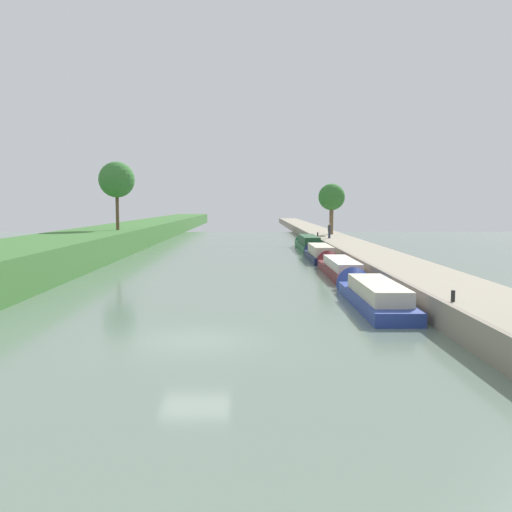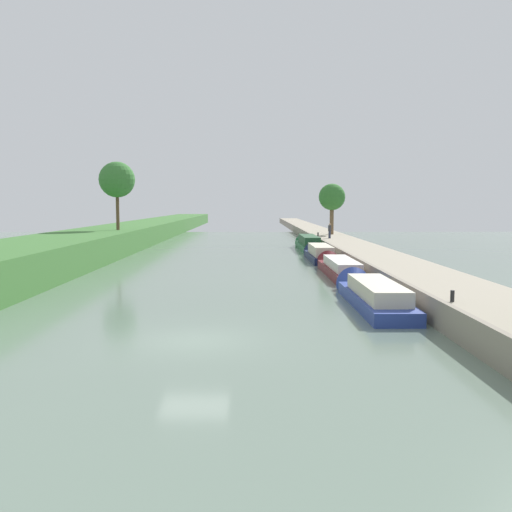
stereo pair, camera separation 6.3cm
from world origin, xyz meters
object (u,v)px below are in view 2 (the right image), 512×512
at_px(mooring_bollard_far, 318,234).
at_px(narrowboat_green, 308,244).
at_px(narrowboat_blue, 371,294).
at_px(narrowboat_maroon, 339,267).
at_px(mooring_bollard_near, 452,296).
at_px(narrowboat_navy, 319,253).
at_px(person_walking, 330,230).

bearing_deg(mooring_bollard_far, narrowboat_green, -107.83).
bearing_deg(narrowboat_blue, mooring_bollard_far, 87.19).
xyz_separation_m(narrowboat_maroon, mooring_bollard_near, (1.71, -17.88, 0.89)).
distance_m(narrowboat_green, mooring_bollard_near, 39.86).
relative_size(narrowboat_maroon, narrowboat_navy, 1.13).
distance_m(mooring_bollard_near, mooring_bollard_far, 45.21).
relative_size(mooring_bollard_near, mooring_bollard_far, 1.00).
xyz_separation_m(narrowboat_blue, narrowboat_navy, (0.09, 22.67, 0.03)).
relative_size(person_walking, mooring_bollard_near, 3.69).
xyz_separation_m(narrowboat_green, person_walking, (2.50, 0.97, 1.39)).
bearing_deg(narrowboat_navy, narrowboat_blue, -90.22).
height_order(mooring_bollard_near, mooring_bollard_far, same).
relative_size(narrowboat_blue, person_walking, 6.40).
bearing_deg(narrowboat_green, narrowboat_maroon, -89.93).
distance_m(narrowboat_blue, mooring_bollard_far, 39.35).
height_order(narrowboat_navy, person_walking, person_walking).
distance_m(narrowboat_navy, mooring_bollard_near, 28.66).
relative_size(narrowboat_navy, mooring_bollard_near, 22.67).
height_order(narrowboat_green, person_walking, person_walking).
bearing_deg(mooring_bollard_far, mooring_bollard_near, -90.00).
relative_size(narrowboat_blue, mooring_bollard_far, 23.61).
height_order(narrowboat_maroon, mooring_bollard_near, mooring_bollard_near).
height_order(narrowboat_blue, mooring_bollard_near, mooring_bollard_near).
height_order(narrowboat_maroon, narrowboat_navy, narrowboat_navy).
height_order(narrowboat_blue, mooring_bollard_far, mooring_bollard_far).
bearing_deg(narrowboat_green, mooring_bollard_far, 72.17).
bearing_deg(mooring_bollard_far, narrowboat_maroon, -93.58).
bearing_deg(narrowboat_navy, mooring_bollard_far, 83.68).
bearing_deg(narrowboat_maroon, mooring_bollard_far, 86.42).
distance_m(narrowboat_green, person_walking, 3.02).
distance_m(narrowboat_blue, person_walking, 35.01).
xyz_separation_m(narrowboat_maroon, narrowboat_navy, (-0.13, 10.70, 0.06)).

